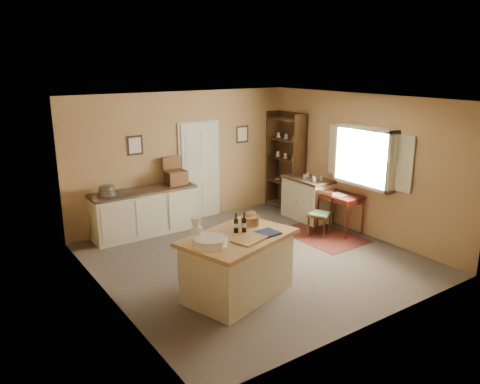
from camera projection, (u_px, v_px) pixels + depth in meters
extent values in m
plane|color=#63554C|center=(255.00, 259.00, 8.00)|extent=(5.00, 5.00, 0.00)
cube|color=olive|center=(184.00, 158.00, 9.62)|extent=(5.00, 0.10, 2.70)
cube|color=olive|center=(378.00, 226.00, 5.65)|extent=(5.00, 0.10, 2.70)
cube|color=olive|center=(106.00, 209.00, 6.27)|extent=(0.10, 5.00, 2.70)
cube|color=olive|center=(360.00, 165.00, 9.00)|extent=(0.10, 5.00, 2.70)
plane|color=silver|center=(256.00, 99.00, 7.27)|extent=(5.00, 5.00, 0.00)
cube|color=#B8BEA2|center=(200.00, 170.00, 9.87)|extent=(0.97, 0.06, 2.11)
cube|color=black|center=(135.00, 145.00, 8.93)|extent=(0.32, 0.02, 0.38)
cube|color=beige|center=(135.00, 145.00, 8.92)|extent=(0.24, 0.01, 0.30)
cube|color=black|center=(242.00, 134.00, 10.30)|extent=(0.32, 0.02, 0.38)
cube|color=beige|center=(242.00, 134.00, 10.29)|extent=(0.24, 0.01, 0.30)
cube|color=beige|center=(363.00, 184.00, 8.86)|extent=(0.25, 1.32, 0.06)
cube|color=beige|center=(367.00, 128.00, 8.58)|extent=(0.25, 1.32, 0.06)
cube|color=white|center=(369.00, 156.00, 8.78)|extent=(0.01, 1.20, 1.00)
cube|color=beige|center=(405.00, 164.00, 8.11)|extent=(0.04, 0.35, 1.00)
cube|color=beige|center=(336.00, 150.00, 9.42)|extent=(0.04, 0.35, 1.00)
cube|color=beige|center=(238.00, 267.00, 6.69)|extent=(1.67, 1.30, 0.85)
cube|color=#AE8645|center=(238.00, 238.00, 6.56)|extent=(1.81, 1.44, 0.06)
cylinder|color=white|center=(210.00, 242.00, 6.18)|extent=(0.46, 0.46, 0.11)
cube|color=#AE8645|center=(249.00, 239.00, 6.38)|extent=(0.53, 0.44, 0.03)
cube|color=black|center=(266.00, 233.00, 6.60)|extent=(0.39, 0.32, 0.02)
cylinder|color=#96643B|center=(250.00, 221.00, 6.96)|extent=(0.28, 0.28, 0.14)
cylinder|color=black|center=(236.00, 223.00, 6.64)|extent=(0.06, 0.06, 0.29)
cylinder|color=black|center=(244.00, 222.00, 6.66)|extent=(0.06, 0.06, 0.29)
cube|color=beige|center=(145.00, 213.00, 9.06)|extent=(2.01, 0.55, 0.85)
cube|color=#332319|center=(143.00, 191.00, 8.94)|extent=(2.05, 0.58, 0.05)
cube|color=#482B16|center=(176.00, 178.00, 9.28)|extent=(0.40, 0.30, 0.28)
cylinder|color=#59544F|center=(107.00, 191.00, 8.53)|extent=(0.34, 0.34, 0.18)
cube|color=#541F19|center=(322.00, 235.00, 9.09)|extent=(1.14, 1.63, 0.01)
cube|color=#3B120C|center=(341.00, 195.00, 9.13)|extent=(0.52, 0.86, 0.03)
cube|color=#3B120C|center=(341.00, 198.00, 9.15)|extent=(0.46, 0.80, 0.10)
cube|color=silver|center=(339.00, 195.00, 9.10)|extent=(0.22, 0.30, 0.01)
cylinder|color=black|center=(336.00, 190.00, 9.36)|extent=(0.05, 0.05, 0.05)
cylinder|color=#3B120C|center=(347.00, 221.00, 8.81)|extent=(0.04, 0.04, 0.72)
cylinder|color=#3B120C|center=(363.00, 217.00, 9.05)|extent=(0.04, 0.04, 0.72)
cylinder|color=#3B120C|center=(318.00, 211.00, 9.42)|extent=(0.04, 0.04, 0.72)
cylinder|color=#3B120C|center=(334.00, 207.00, 9.67)|extent=(0.04, 0.04, 0.72)
cube|color=beige|center=(307.00, 200.00, 9.97)|extent=(0.58, 1.05, 0.85)
cube|color=#332319|center=(308.00, 179.00, 9.85)|extent=(0.61, 1.09, 0.05)
cylinder|color=silver|center=(312.00, 178.00, 9.69)|extent=(0.25, 0.25, 0.09)
cube|color=black|center=(299.00, 165.00, 10.18)|extent=(0.37, 0.04, 2.19)
cube|color=black|center=(273.00, 158.00, 10.93)|extent=(0.37, 0.04, 2.19)
cube|color=black|center=(291.00, 160.00, 10.65)|extent=(0.02, 0.99, 2.19)
cube|color=black|center=(284.00, 205.00, 10.83)|extent=(0.37, 0.95, 0.03)
cube|color=black|center=(285.00, 182.00, 10.69)|extent=(0.37, 0.95, 0.03)
cube|color=black|center=(286.00, 159.00, 10.54)|extent=(0.37, 0.95, 0.03)
cube|color=black|center=(286.00, 140.00, 10.42)|extent=(0.37, 0.95, 0.03)
cube|color=black|center=(287.00, 120.00, 10.30)|extent=(0.37, 0.95, 0.03)
cylinder|color=white|center=(286.00, 156.00, 10.52)|extent=(0.12, 0.12, 0.11)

